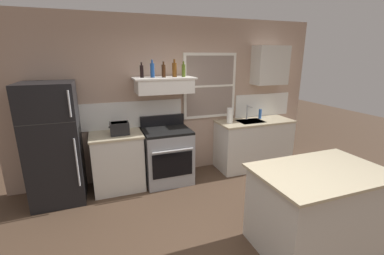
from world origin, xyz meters
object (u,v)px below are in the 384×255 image
Objects in this scene: bottle_balsamic_dark at (142,71)px; kitchen_island at (317,208)px; bottle_olive_oil_square at (184,70)px; paper_towel_roll at (230,116)px; bottle_brown_stout at (164,71)px; dish_soap_bottle at (260,114)px; bottle_amber_wine at (174,70)px; bottle_blue_liqueur at (152,70)px; stove_range at (167,155)px; refrigerator at (54,144)px; toaster at (120,128)px.

bottle_balsamic_dark is 3.00m from kitchen_island.
bottle_olive_oil_square is 1.17m from paper_towel_roll.
dish_soap_bottle is (1.89, 0.08, -0.85)m from bottle_brown_stout.
bottle_amber_wine is at bearing 177.77° from paper_towel_roll.
bottle_blue_liqueur reaches higher than bottle_olive_oil_square.
dish_soap_bottle is (0.71, 0.10, -0.04)m from paper_towel_roll.
bottle_olive_oil_square is at bearing 11.91° from stove_range.
bottle_olive_oil_square is at bearing -3.19° from bottle_amber_wine.
stove_range is 2.37m from kitchen_island.
bottle_balsamic_dark is 0.16m from bottle_blue_liqueur.
refrigerator is 6.42× the size of paper_towel_roll.
bottle_amber_wine is (0.17, 0.08, 1.40)m from stove_range.
bottle_amber_wine is at bearing 3.12° from refrigerator.
kitchen_island is at bearing -47.44° from toaster.
bottle_balsamic_dark reaches higher than stove_range.
stove_range is at bearing -168.09° from bottle_olive_oil_square.
bottle_balsamic_dark reaches higher than paper_towel_roll.
bottle_blue_liqueur is 1.50× the size of dish_soap_bottle.
bottle_blue_liqueur reaches higher than refrigerator.
bottle_amber_wine is at bearing 176.81° from bottle_olive_oil_square.
bottle_blue_liqueur reaches higher than bottle_balsamic_dark.
bottle_olive_oil_square is at bearing -177.45° from dish_soap_bottle.
refrigerator reaches higher than toaster.
bottle_blue_liqueur is 0.50m from bottle_olive_oil_square.
dish_soap_bottle is (1.88, 0.14, 0.54)m from stove_range.
paper_towel_roll is 0.71m from dish_soap_bottle.
kitchen_island is (1.48, -2.22, -1.39)m from bottle_balsamic_dark.
bottle_balsamic_dark is 0.34m from bottle_brown_stout.
toaster reaches higher than dish_soap_bottle.
toaster reaches higher than stove_range.
refrigerator is 2.83m from paper_towel_roll.
bottle_blue_liqueur is 1.57m from paper_towel_roll.
bottle_blue_liqueur reaches higher than kitchen_island.
toaster is 0.21× the size of kitchen_island.
paper_towel_roll is (1.17, 0.04, 0.58)m from stove_range.
stove_range is 4.50× the size of bottle_brown_stout.
stove_range is 3.95× the size of bottle_amber_wine.
stove_range reaches higher than kitchen_island.
toaster is at bearing 0.49° from refrigerator.
stove_range is 4.48× the size of bottle_olive_oil_square.
kitchen_island is at bearing -56.31° from bottle_balsamic_dark.
dish_soap_bottle is at bearing 2.60° from refrigerator.
bottle_balsamic_dark is 1.71m from paper_towel_roll.
bottle_amber_wine is 1.53× the size of dish_soap_bottle.
bottle_olive_oil_square is (0.49, -0.06, -0.01)m from bottle_blue_liqueur.
refrigerator is at bearing -177.36° from bottle_olive_oil_square.
refrigerator is 2.20m from bottle_olive_oil_square.
stove_range is (0.74, 0.02, -0.54)m from toaster.
bottle_olive_oil_square reaches higher than paper_towel_roll.
bottle_balsamic_dark is at bearing 7.41° from refrigerator.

